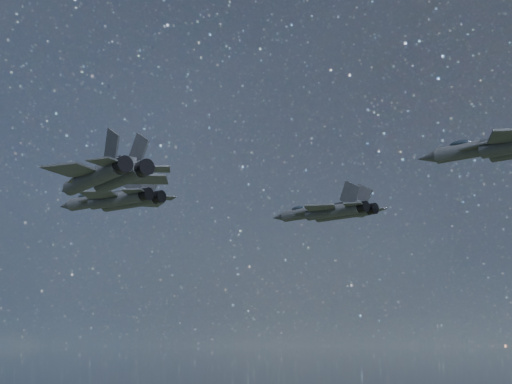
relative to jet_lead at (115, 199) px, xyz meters
The scene contains 3 objects.
jet_lead is the anchor object (origin of this frame).
jet_left 27.58m from the jet_lead, 27.05° to the left, with size 16.72×11.55×4.20m.
jet_right 32.29m from the jet_lead, 47.99° to the right, with size 17.09×11.32×4.36m.
Camera 1 is at (45.93, -72.35, 143.18)m, focal length 55.00 mm.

